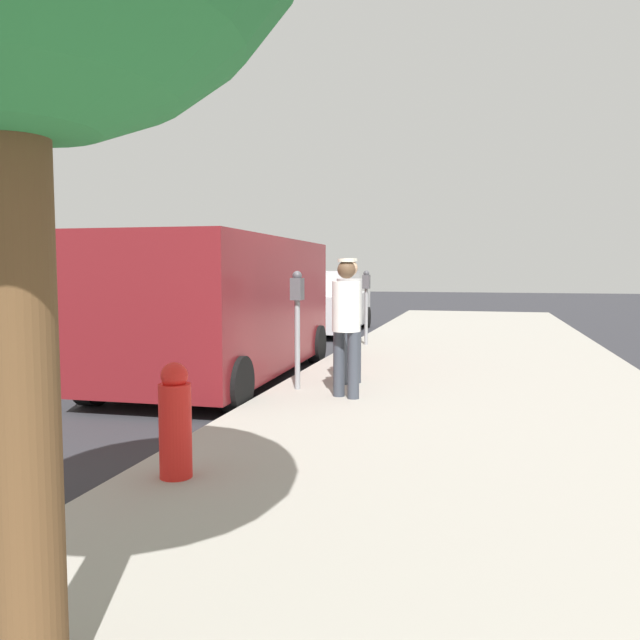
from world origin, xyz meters
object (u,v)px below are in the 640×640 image
parking_meter_far (366,294)px  fire_hydrant (175,422)px  pedestrian_in_gray (349,312)px  parked_van (225,305)px  parking_meter_near (297,309)px  pedestrian_in_white (346,319)px  parked_sedan_ahead (325,305)px

parking_meter_far → fire_hydrant: size_ratio=1.77×
pedestrian_in_gray → parked_van: size_ratio=0.32×
parking_meter_near → pedestrian_in_gray: 0.80m
parking_meter_near → fire_hydrant: parking_meter_near is taller
parking_meter_far → parked_van: 4.03m
parking_meter_near → pedestrian_in_white: (0.71, -0.35, -0.08)m
fire_hydrant → parking_meter_near: bearing=91.6°
parking_meter_far → parked_van: size_ratio=0.29×
parking_meter_near → parked_van: 1.91m
pedestrian_in_white → parking_meter_near: bearing=154.0°
parking_meter_far → fire_hydrant: bearing=-89.3°
parked_van → fire_hydrant: (1.60, -4.68, -0.59)m
parking_meter_far → parked_sedan_ahead: bearing=116.4°
pedestrian_in_gray → fire_hydrant: size_ratio=1.96×
parking_meter_far → parked_van: parked_van is taller
parking_meter_near → parking_meter_far: (0.00, 4.93, 0.00)m
parking_meter_far → pedestrian_in_white: (0.71, -5.28, -0.08)m
parking_meter_near → fire_hydrant: size_ratio=1.77×
parked_van → parking_meter_near: bearing=-38.4°
parking_meter_near → fire_hydrant: (0.10, -3.49, -0.61)m
pedestrian_in_gray → fire_hydrant: 4.11m
parking_meter_far → pedestrian_in_gray: (0.56, -4.37, -0.07)m
parking_meter_far → pedestrian_in_white: 5.33m
fire_hydrant → pedestrian_in_gray: bearing=83.5°
pedestrian_in_gray → pedestrian_in_white: 0.92m
parking_meter_far → parked_sedan_ahead: 3.99m
pedestrian_in_gray → pedestrian_in_white: pedestrian_in_gray is taller
parking_meter_near → fire_hydrant: bearing=-88.4°
parked_sedan_ahead → pedestrian_in_gray: bearing=-73.7°
pedestrian_in_gray → parked_sedan_ahead: (-2.32, 7.92, -0.37)m
parking_meter_far → pedestrian_in_gray: pedestrian_in_gray is taller
parked_sedan_ahead → fire_hydrant: size_ratio=5.19×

